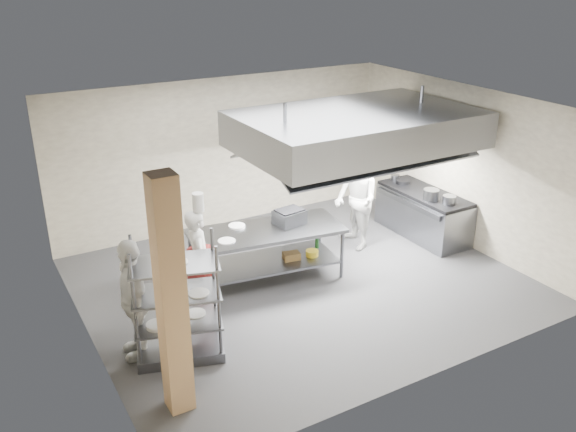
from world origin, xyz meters
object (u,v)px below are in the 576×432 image
pass_rack (177,300)px  cooking_range (423,215)px  chef_head (199,261)px  stockpot (431,195)px  island (267,254)px  chef_line (356,200)px  griddle (289,217)px  chef_plating (134,298)px

pass_rack → cooking_range: pass_rack is taller
chef_head → stockpot: chef_head is taller
island → chef_head: 1.45m
cooking_range → chef_head: bearing=-175.0°
chef_line → griddle: chef_line is taller
chef_line → griddle: bearing=-71.8°
pass_rack → cooking_range: bearing=31.8°
chef_line → chef_plating: size_ratio=1.09×
chef_line → cooking_range: bearing=89.3°
stockpot → chef_line: bearing=154.9°
island → cooking_range: island is taller
island → chef_plating: chef_plating is taller
cooking_range → chef_line: bearing=171.0°
island → chef_line: (2.04, 0.29, 0.49)m
island → griddle: size_ratio=5.27×
chef_head → griddle: bearing=-63.5°
cooking_range → chef_line: chef_line is taller
griddle → chef_plating: bearing=-168.5°
chef_plating → cooking_range: bearing=108.7°
pass_rack → chef_plating: bearing=163.9°
chef_head → chef_plating: size_ratio=0.96×
chef_line → griddle: 1.61m
island → pass_rack: (-2.08, -1.36, 0.41)m
cooking_range → chef_head: (-4.87, -0.42, 0.41)m
chef_line → griddle: (-1.59, -0.28, 0.09)m
chef_head → cooking_range: bearing=-70.4°
chef_head → stockpot: size_ratio=5.68×
chef_line → chef_head: bearing=-70.7°
chef_head → pass_rack: bearing=158.2°
island → cooking_range: size_ratio=1.28×
pass_rack → stockpot: bearing=28.5°
chef_head → stockpot: bearing=-74.7°
griddle → stockpot: (2.87, -0.33, -0.03)m
island → chef_plating: bearing=-149.8°
griddle → stockpot: griddle is taller
chef_plating → griddle: chef_plating is taller
stockpot → griddle: bearing=173.5°
island → chef_line: 2.11m
cooking_range → stockpot: (-0.19, -0.37, 0.58)m
pass_rack → stockpot: 5.50m
cooking_range → pass_rack: bearing=-165.8°
island → chef_plating: 2.80m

